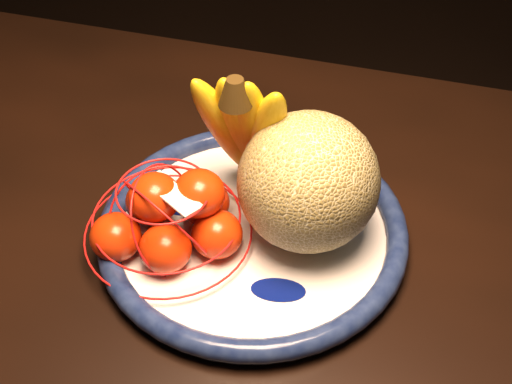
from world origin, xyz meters
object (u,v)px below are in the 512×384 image
at_px(fruit_bowl, 253,230).
at_px(cantaloupe, 308,182).
at_px(dining_table, 348,315).
at_px(banana_bunch, 247,125).
at_px(mandarin_bag, 171,217).

height_order(fruit_bowl, cantaloupe, cantaloupe).
distance_m(dining_table, cantaloupe, 0.19).
bearing_deg(banana_bunch, fruit_bowl, -68.20).
xyz_separation_m(dining_table, cantaloupe, (-0.07, 0.03, 0.17)).
xyz_separation_m(fruit_bowl, mandarin_bag, (-0.08, -0.05, 0.04)).
bearing_deg(fruit_bowl, banana_bunch, 119.13).
height_order(banana_bunch, mandarin_bag, banana_bunch).
relative_size(dining_table, fruit_bowl, 4.03).
bearing_deg(cantaloupe, banana_bunch, 159.62).
distance_m(banana_bunch, mandarin_bag, 0.14).
distance_m(fruit_bowl, mandarin_bag, 0.10).
relative_size(fruit_bowl, mandarin_bag, 1.50).
distance_m(dining_table, banana_bunch, 0.26).
bearing_deg(dining_table, cantaloupe, 148.63).
bearing_deg(cantaloupe, dining_table, -23.93).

